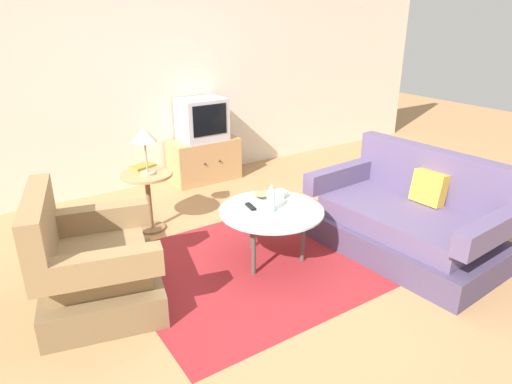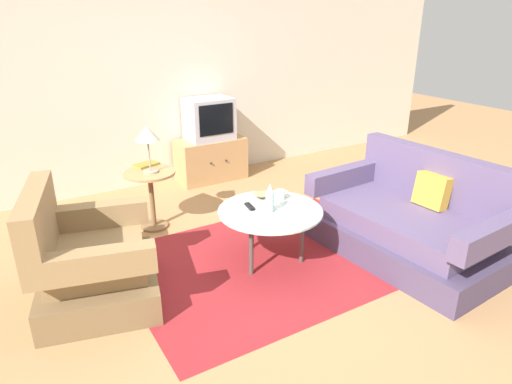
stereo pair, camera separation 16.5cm
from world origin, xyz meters
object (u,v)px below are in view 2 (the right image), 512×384
Objects in this scene: television at (209,119)px; tv_stand at (211,159)px; table_lamp at (147,135)px; vase at (270,198)px; couch at (411,224)px; tv_remote_dark at (250,206)px; side_table at (151,188)px; mug at (281,195)px; bowl at (262,196)px; book at (146,165)px; armchair at (89,264)px; coffee_table at (270,214)px.

tv_stand is at bearing -90.00° from television.
table_lamp is 1.87× the size of vase.
couch is 2.77m from television.
tv_remote_dark is at bearing 123.97° from vase.
television is at bearing 41.48° from side_table.
couch is 1.17m from mug.
vase is 0.29m from mug.
bowl is (0.71, -0.86, -0.45)m from table_lamp.
vase is at bearing -84.21° from book.
table_lamp is 0.41m from book.
television is at bearing 10.32° from couch.
table_lamp reaches higher than side_table.
table_lamp is 3.01× the size of bowl.
armchair is 1.24× the size of coffee_table.
mug is at bearing 102.45° from armchair.
bowl is at bearing -75.50° from book.
television reaches higher than side_table.
table_lamp is at bearing 130.75° from mug.
mug is at bearing -73.47° from book.
book is at bearing 124.21° from mug.
table_lamp is at bearing 43.29° from couch.
couch is 1.33m from bowl.
coffee_table is 0.16m from vase.
tv_remote_dark is (0.52, -0.99, -0.46)m from table_lamp.
tv_remote_dark is at bearing -147.96° from bowl.
table_lamp is at bearing 129.39° from bowl.
book is at bearing 113.47° from vase.
tv_stand is at bearing 172.36° from tv_remote_dark.
tv_stand is 1.89× the size of table_lamp.
mug is 0.17m from bowl.
vase is 0.21m from tv_remote_dark.
side_table is 3.89× the size of bowl.
coffee_table is 1.93× the size of table_lamp.
tv_stand is (1.90, 1.92, -0.04)m from armchair.
mug is (-0.26, -1.96, 0.26)m from tv_stand.
coffee_table is at bearing 51.81° from tv_remote_dark.
coffee_table is at bearing -144.19° from mug.
mug is at bearing 101.45° from tv_remote_dark.
couch is 11.30× the size of tv_remote_dark.
couch reaches higher than tv_stand.
table_lamp reaches higher than television.
armchair is 1.25m from side_table.
tv_stand is (1.10, 0.96, -0.16)m from side_table.
book is at bearing -149.22° from tv_remote_dark.
vase is (-0.02, -0.02, 0.15)m from coffee_table.
television is 4.21× the size of mug.
couch is at bearing -36.31° from bowl.
table_lamp is (-1.76, 1.64, 0.66)m from couch.
coffee_table is at bearing -83.20° from book.
tv_remote_dark is (-0.19, -0.12, -0.01)m from bowl.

